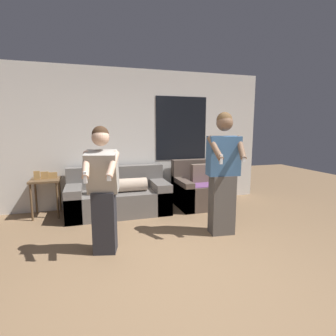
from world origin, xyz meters
TOP-DOWN VIEW (x-y plane):
  - ground_plane at (0.00, 0.00)m, footprint 14.00×14.00m
  - wall_back at (0.02, 3.01)m, footprint 5.53×0.07m
  - couch at (-0.37, 2.53)m, footprint 1.82×0.89m
  - armchair at (1.27, 2.52)m, footprint 0.98×0.89m
  - side_table at (-1.62, 2.71)m, footprint 0.49×0.49m
  - person_left at (-0.71, 0.98)m, footprint 0.45×0.56m
  - person_right at (1.00, 1.11)m, footprint 0.52×0.49m

SIDE VIEW (x-z plane):
  - ground_plane at x=0.00m, z-range 0.00..0.00m
  - couch at x=-0.37m, z-range -0.11..0.72m
  - armchair at x=1.27m, z-range -0.14..0.77m
  - side_table at x=-1.62m, z-range 0.16..0.99m
  - person_left at x=-0.71m, z-range 0.02..1.61m
  - person_right at x=1.00m, z-range 0.02..1.81m
  - wall_back at x=0.02m, z-range 0.00..2.70m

